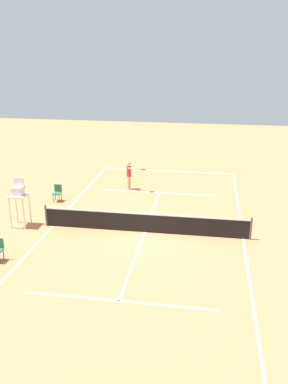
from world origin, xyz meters
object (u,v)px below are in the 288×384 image
at_px(tennis_ball, 135,192).
at_px(player_serving, 130,173).
at_px(umpire_chair, 19,195).
at_px(courtside_chair_mid, 57,192).

bearing_deg(tennis_ball, player_serving, -54.44).
bearing_deg(umpire_chair, player_serving, -124.10).
bearing_deg(umpire_chair, tennis_ball, -129.46).
relative_size(player_serving, courtside_chair_mid, 1.86).
bearing_deg(courtside_chair_mid, umpire_chair, 81.28).
bearing_deg(player_serving, tennis_ball, 44.02).
relative_size(tennis_ball, courtside_chair_mid, 0.07).
height_order(umpire_chair, courtside_chair_mid, umpire_chair).
bearing_deg(tennis_ball, courtside_chair_mid, 26.79).
relative_size(tennis_ball, umpire_chair, 0.03).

